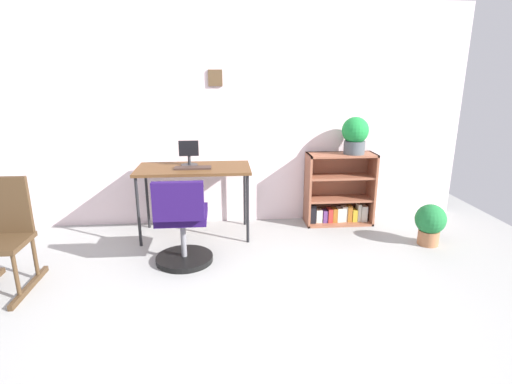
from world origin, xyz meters
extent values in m
plane|color=#969694|center=(0.00, 0.00, 0.00)|extent=(6.24, 6.24, 0.00)
cube|color=silver|center=(0.00, 2.15, 1.20)|extent=(5.20, 0.10, 2.40)
cube|color=#4D3923|center=(-0.18, 2.09, 1.62)|extent=(0.15, 0.02, 0.17)
cube|color=#53351B|center=(-0.43, 1.71, 0.72)|extent=(1.15, 0.58, 0.03)
cylinder|color=black|center=(-0.96, 1.46, 0.35)|extent=(0.03, 0.03, 0.71)
cylinder|color=black|center=(0.11, 1.46, 0.35)|extent=(0.03, 0.03, 0.71)
cylinder|color=black|center=(-0.96, 1.96, 0.35)|extent=(0.03, 0.03, 0.71)
cylinder|color=black|center=(0.11, 1.96, 0.35)|extent=(0.03, 0.03, 0.71)
cylinder|color=#262628|center=(-0.47, 1.79, 0.75)|extent=(0.17, 0.17, 0.01)
cylinder|color=#262628|center=(-0.47, 1.79, 0.80)|extent=(0.03, 0.03, 0.09)
cube|color=black|center=(-0.47, 1.78, 0.92)|extent=(0.20, 0.02, 0.16)
cube|color=#352620|center=(-0.43, 1.64, 0.75)|extent=(0.37, 0.13, 0.02)
cylinder|color=black|center=(-0.50, 1.07, 0.03)|extent=(0.52, 0.52, 0.05)
cylinder|color=slate|center=(-0.50, 1.07, 0.23)|extent=(0.05, 0.05, 0.36)
cube|color=#210F49|center=(-0.50, 1.07, 0.45)|extent=(0.44, 0.44, 0.08)
cube|color=#210F49|center=(-0.50, 0.82, 0.66)|extent=(0.42, 0.07, 0.33)
cube|color=#432F1C|center=(-1.69, 0.67, 0.02)|extent=(0.04, 0.64, 0.04)
cylinder|color=#432F1C|center=(-1.69, 0.51, 0.21)|extent=(0.03, 0.03, 0.34)
cylinder|color=#432F1C|center=(-1.69, 0.83, 0.21)|extent=(0.03, 0.03, 0.34)
cube|color=#432F1C|center=(-1.87, 0.85, 0.65)|extent=(0.40, 0.04, 0.46)
cube|color=brown|center=(0.82, 1.92, 0.41)|extent=(0.02, 0.30, 0.81)
cube|color=brown|center=(1.55, 1.92, 0.41)|extent=(0.02, 0.30, 0.81)
cube|color=brown|center=(1.18, 1.92, 0.80)|extent=(0.76, 0.30, 0.02)
cube|color=brown|center=(1.18, 1.92, 0.01)|extent=(0.76, 0.30, 0.02)
cube|color=brown|center=(1.18, 2.06, 0.41)|extent=(0.76, 0.02, 0.81)
cube|color=brown|center=(1.18, 1.92, 0.29)|extent=(0.71, 0.28, 0.02)
cube|color=brown|center=(1.18, 1.92, 0.55)|extent=(0.71, 0.28, 0.02)
cube|color=black|center=(0.87, 1.91, 0.13)|extent=(0.07, 0.13, 0.21)
cube|color=beige|center=(0.96, 1.91, 0.10)|extent=(0.07, 0.10, 0.15)
cube|color=#593372|center=(1.02, 1.91, 0.09)|extent=(0.05, 0.11, 0.14)
cube|color=#B22D28|center=(1.08, 1.91, 0.10)|extent=(0.05, 0.12, 0.16)
cube|color=#99591E|center=(1.14, 1.91, 0.10)|extent=(0.05, 0.11, 0.16)
cube|color=beige|center=(1.19, 1.91, 0.11)|extent=(0.05, 0.10, 0.16)
cube|color=beige|center=(1.25, 1.91, 0.11)|extent=(0.06, 0.09, 0.18)
cube|color=#99591E|center=(1.31, 1.91, 0.12)|extent=(0.05, 0.11, 0.19)
cube|color=#B79323|center=(1.37, 1.91, 0.09)|extent=(0.05, 0.11, 0.14)
cube|color=beige|center=(1.42, 1.91, 0.13)|extent=(0.04, 0.10, 0.20)
cube|color=beige|center=(1.48, 1.91, 0.12)|extent=(0.07, 0.13, 0.18)
cylinder|color=#474C51|center=(1.31, 1.90, 0.88)|extent=(0.23, 0.23, 0.14)
sphere|color=#1B8136|center=(1.31, 1.90, 1.07)|extent=(0.29, 0.29, 0.29)
cylinder|color=#9E6642|center=(1.92, 1.24, 0.08)|extent=(0.20, 0.20, 0.15)
sphere|color=#1E7035|center=(1.92, 1.24, 0.27)|extent=(0.30, 0.30, 0.30)
camera|label=1|loc=(-0.14, -2.33, 1.65)|focal=28.11mm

